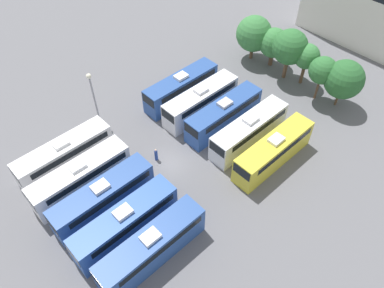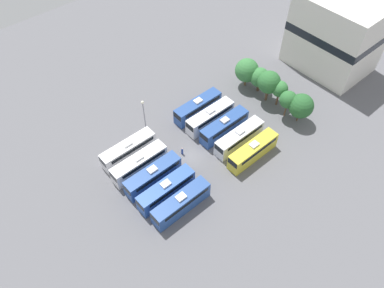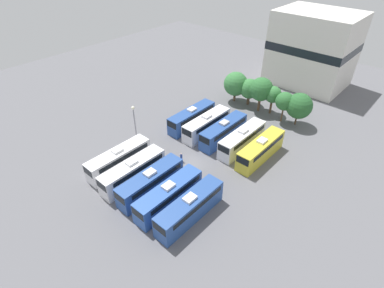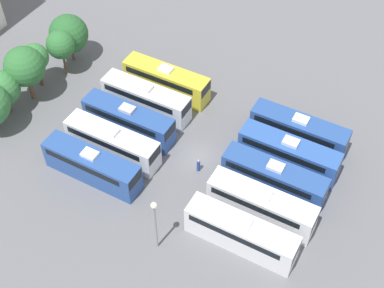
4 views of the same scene
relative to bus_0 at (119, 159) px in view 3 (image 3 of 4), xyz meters
name	(u,v)px [view 3 (image 3 of 4)]	position (x,y,z in m)	size (l,w,h in m)	color
ground_plane	(191,163)	(7.35, 8.36, -1.83)	(125.16, 125.16, 0.00)	slate
bus_0	(119,159)	(0.00, 0.00, 0.00)	(2.52, 10.56, 3.68)	silver
bus_1	(133,171)	(3.79, -0.34, 0.00)	(2.52, 10.56, 3.68)	silver
bus_2	(151,182)	(7.41, -0.10, 0.00)	(2.52, 10.56, 3.68)	#284C93
bus_3	(169,195)	(11.11, -0.20, 0.00)	(2.52, 10.56, 3.68)	#2D56A8
bus_4	(190,207)	(14.64, 0.06, 0.00)	(2.52, 10.56, 3.68)	#284C93
bus_5	(192,117)	(0.04, 16.64, 0.00)	(2.52, 10.56, 3.68)	#284C93
bus_6	(207,124)	(3.62, 16.62, 0.00)	(2.52, 10.56, 3.68)	silver
bus_7	(224,131)	(7.20, 16.94, 0.00)	(2.52, 10.56, 3.68)	#284C93
bus_8	(242,139)	(11.02, 17.08, 0.00)	(2.52, 10.56, 3.68)	silver
bus_9	(261,149)	(14.83, 16.67, 0.00)	(2.52, 10.56, 3.68)	gold
worker_person	(181,158)	(5.93, 7.56, -1.07)	(0.36, 0.36, 1.63)	navy
light_pole	(134,117)	(-3.96, 6.57, 2.86)	(0.60, 0.60, 6.79)	gray
tree_0	(236,84)	(0.20, 30.15, 2.10)	(5.00, 5.00, 6.44)	brown
tree_1	(250,89)	(3.22, 30.87, 1.70)	(4.07, 4.07, 5.59)	brown
tree_2	(261,89)	(6.34, 29.95, 2.92)	(4.64, 4.64, 7.09)	brown
tree_3	(273,95)	(8.66, 30.62, 2.30)	(3.30, 3.30, 5.82)	brown
tree_4	(285,101)	(11.85, 29.29, 2.51)	(3.46, 3.46, 6.08)	brown
tree_5	(299,106)	(14.39, 30.13, 2.13)	(4.80, 4.80, 6.36)	brown
depot_building	(313,49)	(7.49, 49.29, 6.35)	(17.01, 13.36, 16.18)	silver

